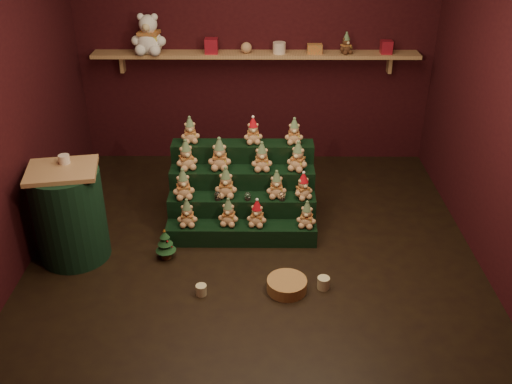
{
  "coord_description": "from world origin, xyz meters",
  "views": [
    {
      "loc": [
        0.04,
        -4.35,
        3.01
      ],
      "look_at": [
        0.01,
        0.25,
        0.46
      ],
      "focal_mm": 40.0,
      "sensor_mm": 36.0,
      "label": 1
    }
  ],
  "objects_px": {
    "mug_left": "(201,290)",
    "white_bear": "(148,28)",
    "mug_right": "(323,283)",
    "wicker_basket": "(287,285)",
    "snow_globe_b": "(248,196)",
    "brown_bear": "(346,43)",
    "side_table": "(70,214)",
    "mini_christmas_tree": "(165,244)",
    "snow_globe_c": "(282,196)",
    "riser_tier_front": "(241,233)",
    "snow_globe_a": "(218,196)"
  },
  "relations": [
    {
      "from": "brown_bear",
      "to": "snow_globe_c",
      "type": "bearing_deg",
      "value": -142.93
    },
    {
      "from": "snow_globe_c",
      "to": "mini_christmas_tree",
      "type": "xyz_separation_m",
      "value": [
        -1.05,
        -0.43,
        -0.25
      ]
    },
    {
      "from": "mug_right",
      "to": "side_table",
      "type": "bearing_deg",
      "value": 168.14
    },
    {
      "from": "wicker_basket",
      "to": "mug_left",
      "type": "bearing_deg",
      "value": -175.18
    },
    {
      "from": "snow_globe_b",
      "to": "brown_bear",
      "type": "relative_size",
      "value": 0.35
    },
    {
      "from": "mug_left",
      "to": "mug_right",
      "type": "relative_size",
      "value": 0.87
    },
    {
      "from": "white_bear",
      "to": "brown_bear",
      "type": "distance_m",
      "value": 2.14
    },
    {
      "from": "snow_globe_b",
      "to": "snow_globe_c",
      "type": "bearing_deg",
      "value": 0.0
    },
    {
      "from": "snow_globe_b",
      "to": "wicker_basket",
      "type": "distance_m",
      "value": 1.01
    },
    {
      "from": "brown_bear",
      "to": "white_bear",
      "type": "bearing_deg",
      "value": 152.07
    },
    {
      "from": "mug_left",
      "to": "white_bear",
      "type": "height_order",
      "value": "white_bear"
    },
    {
      "from": "riser_tier_front",
      "to": "mug_right",
      "type": "distance_m",
      "value": 0.99
    },
    {
      "from": "snow_globe_c",
      "to": "wicker_basket",
      "type": "distance_m",
      "value": 0.95
    },
    {
      "from": "snow_globe_b",
      "to": "white_bear",
      "type": "height_order",
      "value": "white_bear"
    },
    {
      "from": "white_bear",
      "to": "snow_globe_a",
      "type": "bearing_deg",
      "value": -57.93
    },
    {
      "from": "snow_globe_c",
      "to": "brown_bear",
      "type": "xyz_separation_m",
      "value": [
        0.72,
        1.55,
        1.03
      ]
    },
    {
      "from": "mini_christmas_tree",
      "to": "white_bear",
      "type": "relative_size",
      "value": 0.57
    },
    {
      "from": "riser_tier_front",
      "to": "snow_globe_b",
      "type": "relative_size",
      "value": 17.8
    },
    {
      "from": "brown_bear",
      "to": "mug_left",
      "type": "bearing_deg",
      "value": -147.41
    },
    {
      "from": "side_table",
      "to": "snow_globe_b",
      "type": "bearing_deg",
      "value": 3.89
    },
    {
      "from": "mini_christmas_tree",
      "to": "white_bear",
      "type": "bearing_deg",
      "value": 100.34
    },
    {
      "from": "snow_globe_c",
      "to": "mug_left",
      "type": "distance_m",
      "value": 1.22
    },
    {
      "from": "mug_left",
      "to": "wicker_basket",
      "type": "distance_m",
      "value": 0.71
    },
    {
      "from": "mug_right",
      "to": "snow_globe_b",
      "type": "bearing_deg",
      "value": 127.11
    },
    {
      "from": "snow_globe_c",
      "to": "mini_christmas_tree",
      "type": "relative_size",
      "value": 0.28
    },
    {
      "from": "riser_tier_front",
      "to": "white_bear",
      "type": "bearing_deg",
      "value": 121.05
    },
    {
      "from": "snow_globe_c",
      "to": "mug_right",
      "type": "distance_m",
      "value": 0.98
    },
    {
      "from": "mug_right",
      "to": "wicker_basket",
      "type": "distance_m",
      "value": 0.31
    },
    {
      "from": "snow_globe_c",
      "to": "mini_christmas_tree",
      "type": "height_order",
      "value": "snow_globe_c"
    },
    {
      "from": "snow_globe_b",
      "to": "mini_christmas_tree",
      "type": "xyz_separation_m",
      "value": [
        -0.73,
        -0.43,
        -0.25
      ]
    },
    {
      "from": "side_table",
      "to": "mug_left",
      "type": "distance_m",
      "value": 1.36
    },
    {
      "from": "wicker_basket",
      "to": "white_bear",
      "type": "xyz_separation_m",
      "value": [
        -1.43,
        2.44,
        1.54
      ]
    },
    {
      "from": "mug_right",
      "to": "mug_left",
      "type": "bearing_deg",
      "value": -174.86
    },
    {
      "from": "snow_globe_b",
      "to": "snow_globe_c",
      "type": "height_order",
      "value": "snow_globe_c"
    },
    {
      "from": "snow_globe_a",
      "to": "side_table",
      "type": "height_order",
      "value": "side_table"
    },
    {
      "from": "wicker_basket",
      "to": "brown_bear",
      "type": "xyz_separation_m",
      "value": [
        0.71,
        2.44,
        1.38
      ]
    },
    {
      "from": "riser_tier_front",
      "to": "side_table",
      "type": "height_order",
      "value": "side_table"
    },
    {
      "from": "mug_left",
      "to": "white_bear",
      "type": "bearing_deg",
      "value": 106.16
    },
    {
      "from": "mini_christmas_tree",
      "to": "brown_bear",
      "type": "xyz_separation_m",
      "value": [
        1.77,
        1.98,
        1.28
      ]
    },
    {
      "from": "mini_christmas_tree",
      "to": "brown_bear",
      "type": "distance_m",
      "value": 2.95
    },
    {
      "from": "riser_tier_front",
      "to": "side_table",
      "type": "distance_m",
      "value": 1.55
    },
    {
      "from": "mini_christmas_tree",
      "to": "snow_globe_c",
      "type": "bearing_deg",
      "value": 22.21
    },
    {
      "from": "mini_christmas_tree",
      "to": "mug_right",
      "type": "xyz_separation_m",
      "value": [
        1.37,
        -0.42,
        -0.1
      ]
    },
    {
      "from": "wicker_basket",
      "to": "brown_bear",
      "type": "bearing_deg",
      "value": 73.83
    },
    {
      "from": "snow_globe_b",
      "to": "mini_christmas_tree",
      "type": "bearing_deg",
      "value": -149.54
    },
    {
      "from": "white_bear",
      "to": "brown_bear",
      "type": "bearing_deg",
      "value": 4.54
    },
    {
      "from": "snow_globe_a",
      "to": "wicker_basket",
      "type": "bearing_deg",
      "value": -55.0
    },
    {
      "from": "side_table",
      "to": "wicker_basket",
      "type": "height_order",
      "value": "side_table"
    },
    {
      "from": "side_table",
      "to": "mug_right",
      "type": "relative_size",
      "value": 8.45
    },
    {
      "from": "side_table",
      "to": "mini_christmas_tree",
      "type": "distance_m",
      "value": 0.87
    }
  ]
}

